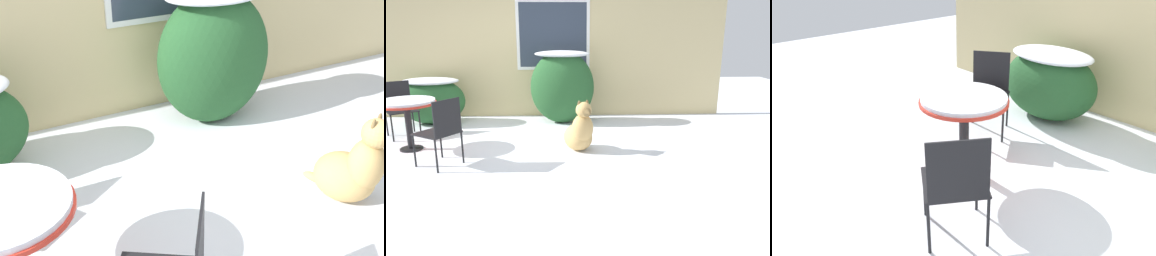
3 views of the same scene
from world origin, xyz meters
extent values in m
plane|color=white|center=(0.00, 0.00, 0.00)|extent=(16.00, 16.00, 0.00)
ellipsoid|color=#235128|center=(0.77, 1.57, 0.67)|extent=(1.18, 0.76, 1.35)
cube|color=black|center=(-0.68, -0.75, 0.67)|extent=(0.24, 0.36, 0.45)
ellipsoid|color=tan|center=(0.98, -0.08, 0.19)|extent=(0.57, 0.60, 0.39)
ellipsoid|color=tan|center=(1.04, -0.21, 0.36)|extent=(0.40, 0.38, 0.42)
sphere|color=tan|center=(1.05, -0.24, 0.64)|extent=(0.22, 0.22, 0.22)
ellipsoid|color=brown|center=(0.99, -0.25, 0.72)|extent=(0.06, 0.05, 0.10)
ellipsoid|color=brown|center=(1.10, -0.20, 0.72)|extent=(0.06, 0.05, 0.10)
ellipsoid|color=tan|center=(0.89, 0.12, 0.09)|extent=(0.16, 0.24, 0.07)
camera|label=1|loc=(-1.54, -2.27, 2.32)|focal=45.00mm
camera|label=2|loc=(0.74, -5.34, 1.76)|focal=35.00mm
camera|label=3|loc=(0.83, -2.09, 1.98)|focal=35.00mm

